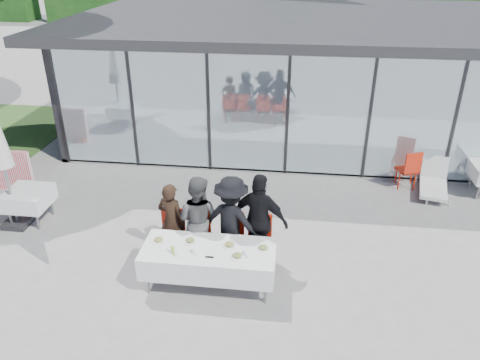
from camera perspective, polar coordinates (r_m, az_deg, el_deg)
name	(u,v)px	position (r m, az deg, el deg)	size (l,w,h in m)	color
ground	(220,267)	(8.78, -2.41, -10.54)	(90.00, 90.00, 0.00)	gray
pavilion	(324,56)	(15.38, 10.18, 14.63)	(14.80, 8.80, 3.44)	gray
dining_table	(209,259)	(8.09, -3.81, -9.58)	(2.26, 0.96, 0.75)	white
diner_a	(172,221)	(8.74, -8.31, -4.97)	(0.56, 0.56, 1.53)	black
diner_chair_a	(173,231)	(8.85, -8.23, -6.23)	(0.44, 0.44, 0.97)	red
diner_b	(198,219)	(8.59, -5.18, -4.73)	(0.83, 0.83, 1.70)	#525252
diner_chair_b	(198,233)	(8.75, -5.11, -6.48)	(0.44, 0.44, 0.97)	red
diner_c	(232,220)	(8.48, -1.04, -4.95)	(1.11, 1.11, 1.72)	black
diner_chair_c	(232,236)	(8.65, -1.03, -6.79)	(0.44, 0.44, 0.97)	red
diner_d	(260,220)	(8.41, 2.41, -4.94)	(1.06, 1.06, 1.80)	black
diner_chair_d	(259,238)	(8.60, 2.36, -7.02)	(0.44, 0.44, 0.97)	red
plate_a	(159,240)	(8.23, -9.91, -7.22)	(0.24, 0.24, 0.07)	white
plate_b	(190,241)	(8.14, -6.11, -7.35)	(0.24, 0.24, 0.07)	white
plate_c	(229,245)	(7.99, -1.31, -7.89)	(0.24, 0.24, 0.07)	white
plate_d	(263,248)	(7.93, 2.84, -8.26)	(0.24, 0.24, 0.07)	white
plate_extra	(237,256)	(7.74, -0.35, -9.23)	(0.24, 0.24, 0.07)	white
juice_bottle	(173,250)	(7.87, -8.18, -8.44)	(0.06, 0.06, 0.14)	#A1C652
drinking_glasses	(219,252)	(7.80, -2.59, -8.73)	(0.92, 0.11, 0.10)	silver
folded_eyeglasses	(209,257)	(7.76, -3.75, -9.35)	(0.14, 0.03, 0.01)	black
spare_table_left	(28,198)	(10.78, -24.39, -2.02)	(0.86, 0.86, 0.74)	white
spare_chair_b	(409,168)	(11.85, 19.96, 1.37)	(0.58, 0.58, 0.97)	red
lounger	(434,181)	(12.07, 22.54, -0.12)	(0.87, 1.43, 0.72)	silver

